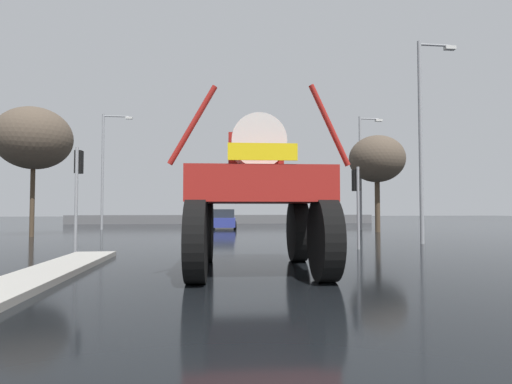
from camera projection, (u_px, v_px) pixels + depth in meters
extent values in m
plane|color=black|center=(235.00, 239.00, 20.83)|extent=(120.00, 120.00, 0.00)
cube|color=#9E9B93|center=(42.00, 275.00, 9.12)|extent=(1.28, 8.65, 0.15)
cylinder|color=black|center=(205.00, 231.00, 11.97)|extent=(0.50, 1.86, 1.84)
cylinder|color=black|center=(298.00, 230.00, 12.16)|extent=(0.50, 1.86, 1.84)
cylinder|color=black|center=(196.00, 240.00, 8.57)|extent=(0.50, 1.86, 1.84)
cylinder|color=black|center=(325.00, 239.00, 8.77)|extent=(0.50, 1.86, 1.84)
cube|color=maroon|center=(256.00, 188.00, 10.42)|extent=(3.44, 4.23, 0.79)
cube|color=maroon|center=(255.00, 155.00, 10.88)|extent=(1.47, 1.30, 1.02)
cylinder|color=silver|center=(258.00, 144.00, 9.86)|extent=(1.34, 1.34, 1.29)
cylinder|color=maroon|center=(192.00, 125.00, 8.52)|extent=(1.05, 0.16, 1.74)
cylinder|color=maroon|center=(329.00, 125.00, 8.73)|extent=(0.92, 0.16, 1.80)
cube|color=yellow|center=(263.00, 152.00, 8.37)|extent=(1.46, 0.10, 0.36)
cube|color=navy|center=(224.00, 222.00, 31.09)|extent=(1.87, 4.17, 0.70)
cube|color=#23282D|center=(224.00, 213.00, 30.97)|extent=(1.65, 2.16, 0.64)
cylinder|color=black|center=(214.00, 224.00, 32.37)|extent=(0.20, 0.61, 0.60)
cylinder|color=black|center=(235.00, 224.00, 32.49)|extent=(0.20, 0.61, 0.60)
cylinder|color=black|center=(212.00, 226.00, 29.68)|extent=(0.20, 0.61, 0.60)
cylinder|color=black|center=(235.00, 226.00, 29.80)|extent=(0.20, 0.61, 0.60)
cylinder|color=gray|center=(76.00, 200.00, 14.47)|extent=(0.11, 0.11, 3.81)
cube|color=black|center=(79.00, 162.00, 14.74)|extent=(0.24, 0.32, 0.84)
sphere|color=red|center=(81.00, 155.00, 14.94)|extent=(0.17, 0.17, 0.17)
sphere|color=#3C2403|center=(81.00, 163.00, 14.93)|extent=(0.17, 0.17, 0.17)
sphere|color=black|center=(80.00, 170.00, 14.92)|extent=(0.17, 0.17, 0.17)
cylinder|color=gray|center=(358.00, 208.00, 15.61)|extent=(0.11, 0.11, 3.22)
cube|color=black|center=(356.00, 180.00, 15.86)|extent=(0.24, 0.32, 0.84)
sphere|color=red|center=(354.00, 174.00, 16.06)|extent=(0.17, 0.17, 0.17)
sphere|color=#3C2403|center=(354.00, 181.00, 16.05)|extent=(0.17, 0.17, 0.17)
sphere|color=black|center=(354.00, 187.00, 16.04)|extent=(0.17, 0.17, 0.17)
cylinder|color=gray|center=(421.00, 141.00, 18.15)|extent=(0.18, 0.18, 9.23)
cylinder|color=gray|center=(434.00, 45.00, 18.41)|extent=(1.49, 0.10, 0.10)
cube|color=silver|center=(450.00, 48.00, 18.49)|extent=(0.50, 0.24, 0.16)
cylinder|color=gray|center=(103.00, 171.00, 30.19)|extent=(0.18, 0.18, 8.72)
cylinder|color=gray|center=(116.00, 116.00, 30.47)|extent=(1.90, 0.10, 0.10)
cube|color=silver|center=(129.00, 118.00, 30.57)|extent=(0.50, 0.24, 0.16)
cylinder|color=gray|center=(360.00, 173.00, 29.32)|extent=(0.18, 0.18, 8.33)
cylinder|color=gray|center=(369.00, 119.00, 29.56)|extent=(1.44, 0.10, 0.10)
cube|color=silver|center=(379.00, 120.00, 29.64)|extent=(0.50, 0.24, 0.16)
cylinder|color=#473828|center=(32.00, 200.00, 22.45)|extent=(0.24, 0.24, 4.09)
ellipsoid|color=brown|center=(34.00, 138.00, 22.59)|extent=(4.12, 4.12, 3.50)
cylinder|color=#473828|center=(377.00, 205.00, 26.88)|extent=(0.34, 0.34, 3.62)
ellipsoid|color=brown|center=(377.00, 159.00, 27.00)|extent=(3.71, 3.71, 3.15)
cube|color=#59595B|center=(224.00, 219.00, 41.32)|extent=(31.57, 0.24, 0.90)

